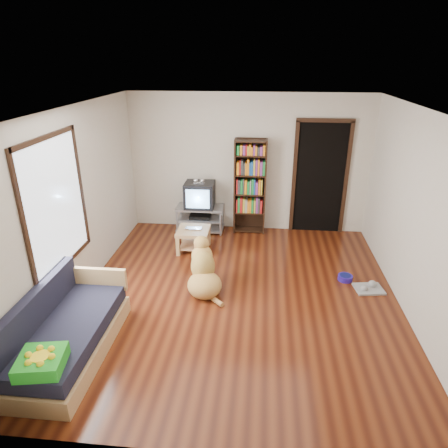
# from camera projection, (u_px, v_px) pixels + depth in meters

# --- Properties ---
(ground) EXTENTS (5.00, 5.00, 0.00)m
(ground) POSITION_uv_depth(u_px,v_px,m) (238.00, 296.00, 5.74)
(ground) COLOR #5E2610
(ground) RESTS_ON ground
(ceiling) EXTENTS (5.00, 5.00, 0.00)m
(ceiling) POSITION_uv_depth(u_px,v_px,m) (241.00, 109.00, 4.72)
(ceiling) COLOR white
(ceiling) RESTS_ON ground
(wall_back) EXTENTS (4.50, 0.00, 4.50)m
(wall_back) POSITION_uv_depth(u_px,v_px,m) (248.00, 164.00, 7.52)
(wall_back) COLOR beige
(wall_back) RESTS_ON ground
(wall_front) EXTENTS (4.50, 0.00, 4.50)m
(wall_front) POSITION_uv_depth(u_px,v_px,m) (217.00, 334.00, 2.94)
(wall_front) COLOR beige
(wall_front) RESTS_ON ground
(wall_left) EXTENTS (0.00, 5.00, 5.00)m
(wall_left) POSITION_uv_depth(u_px,v_px,m) (75.00, 206.00, 5.44)
(wall_left) COLOR beige
(wall_left) RESTS_ON ground
(wall_right) EXTENTS (0.00, 5.00, 5.00)m
(wall_right) POSITION_uv_depth(u_px,v_px,m) (418.00, 218.00, 5.02)
(wall_right) COLOR beige
(wall_right) RESTS_ON ground
(green_cushion) EXTENTS (0.49, 0.49, 0.14)m
(green_cushion) POSITION_uv_depth(u_px,v_px,m) (41.00, 362.00, 3.81)
(green_cushion) COLOR green
(green_cushion) RESTS_ON sofa
(laptop) EXTENTS (0.29, 0.19, 0.02)m
(laptop) POSITION_uv_depth(u_px,v_px,m) (193.00, 229.00, 6.90)
(laptop) COLOR silver
(laptop) RESTS_ON coffee_table
(dog_bowl) EXTENTS (0.22, 0.22, 0.08)m
(dog_bowl) POSITION_uv_depth(u_px,v_px,m) (345.00, 278.00, 6.13)
(dog_bowl) COLOR #26148E
(dog_bowl) RESTS_ON ground
(grey_rag) EXTENTS (0.44, 0.38, 0.03)m
(grey_rag) POSITION_uv_depth(u_px,v_px,m) (369.00, 289.00, 5.88)
(grey_rag) COLOR #999999
(grey_rag) RESTS_ON ground
(window) EXTENTS (0.03, 1.46, 1.70)m
(window) POSITION_uv_depth(u_px,v_px,m) (56.00, 205.00, 4.90)
(window) COLOR white
(window) RESTS_ON wall_left
(doorway) EXTENTS (1.03, 0.05, 2.19)m
(doorway) POSITION_uv_depth(u_px,v_px,m) (320.00, 176.00, 7.45)
(doorway) COLOR black
(doorway) RESTS_ON wall_back
(tv_stand) EXTENTS (0.90, 0.45, 0.50)m
(tv_stand) POSITION_uv_depth(u_px,v_px,m) (200.00, 218.00, 7.78)
(tv_stand) COLOR #99999E
(tv_stand) RESTS_ON ground
(crt_tv) EXTENTS (0.55, 0.52, 0.58)m
(crt_tv) POSITION_uv_depth(u_px,v_px,m) (200.00, 194.00, 7.61)
(crt_tv) COLOR black
(crt_tv) RESTS_ON tv_stand
(bookshelf) EXTENTS (0.60, 0.30, 1.80)m
(bookshelf) POSITION_uv_depth(u_px,v_px,m) (250.00, 182.00, 7.49)
(bookshelf) COLOR black
(bookshelf) RESTS_ON ground
(sofa) EXTENTS (0.80, 1.80, 0.80)m
(sofa) POSITION_uv_depth(u_px,v_px,m) (66.00, 334.00, 4.55)
(sofa) COLOR tan
(sofa) RESTS_ON ground
(coffee_table) EXTENTS (0.55, 0.55, 0.40)m
(coffee_table) POSITION_uv_depth(u_px,v_px,m) (194.00, 236.00, 6.98)
(coffee_table) COLOR tan
(coffee_table) RESTS_ON ground
(dog) EXTENTS (0.62, 0.88, 0.79)m
(dog) POSITION_uv_depth(u_px,v_px,m) (203.00, 272.00, 5.80)
(dog) COLOR tan
(dog) RESTS_ON ground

